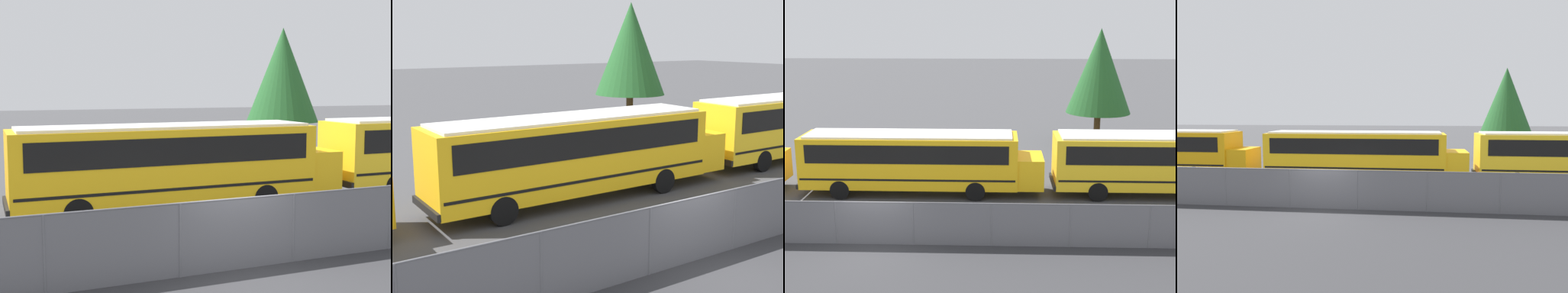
{
  "view_description": "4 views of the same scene",
  "coord_description": "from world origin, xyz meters",
  "views": [
    {
      "loc": [
        -5.74,
        -11.54,
        4.4
      ],
      "look_at": [
        1.55,
        6.72,
        2.28
      ],
      "focal_mm": 50.0,
      "sensor_mm": 36.0,
      "label": 1
    },
    {
      "loc": [
        -9.85,
        -9.72,
        5.79
      ],
      "look_at": [
        0.86,
        6.3,
        1.97
      ],
      "focal_mm": 50.0,
      "sensor_mm": 36.0,
      "label": 2
    },
    {
      "loc": [
        4.85,
        -19.86,
        8.73
      ],
      "look_at": [
        3.91,
        6.67,
        2.43
      ],
      "focal_mm": 50.0,
      "sensor_mm": 36.0,
      "label": 3
    },
    {
      "loc": [
        4.13,
        -16.29,
        4.33
      ],
      "look_at": [
        1.28,
        7.86,
        2.08
      ],
      "focal_mm": 35.0,
      "sensor_mm": 36.0,
      "label": 4
    }
  ],
  "objects": [
    {
      "name": "tree_1",
      "position": [
        11.69,
        17.68,
        5.17
      ],
      "size": [
        4.41,
        4.41,
        8.05
      ],
      "color": "#51381E",
      "rests_on": "ground_plane"
    },
    {
      "name": "ground_plane",
      "position": [
        0.0,
        0.0,
        0.0
      ],
      "size": [
        200.0,
        200.0,
        0.0
      ],
      "primitive_type": "plane",
      "color": "#424244"
    },
    {
      "name": "fence",
      "position": [
        0.0,
        -0.0,
        0.91
      ],
      "size": [
        76.31,
        0.07,
        1.78
      ],
      "color": "#9EA0A5",
      "rests_on": "ground_plane"
    },
    {
      "name": "school_bus_2",
      "position": [
        0.65,
        6.54,
        1.85
      ],
      "size": [
        12.16,
        2.54,
        3.11
      ],
      "color": "yellow",
      "rests_on": "ground_plane"
    }
  ]
}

